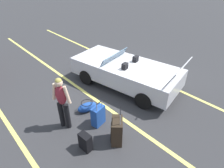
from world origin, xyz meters
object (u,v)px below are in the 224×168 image
(suitcase_large_black, at_px, (117,131))
(convertible_car, at_px, (121,70))
(suitcase_medium_bright, at_px, (98,116))
(duffel_bag, at_px, (87,107))
(traveler_person, at_px, (62,101))
(suitcase_small_carryon, at_px, (86,142))

(suitcase_large_black, bearing_deg, convertible_car, -92.44)
(suitcase_large_black, bearing_deg, suitcase_medium_bright, -48.77)
(duffel_bag, bearing_deg, convertible_car, -77.53)
(duffel_bag, bearing_deg, suitcase_medium_bright, 171.13)
(duffel_bag, height_order, traveler_person, traveler_person)
(suitcase_large_black, relative_size, suitcase_small_carryon, 2.11)
(duffel_bag, bearing_deg, traveler_person, 97.60)
(convertible_car, distance_m, duffel_bag, 2.10)
(traveler_person, bearing_deg, suitcase_medium_bright, -61.76)
(duffel_bag, distance_m, traveler_person, 1.17)
(convertible_car, bearing_deg, suitcase_large_black, 121.95)
(suitcase_medium_bright, height_order, duffel_bag, suitcase_medium_bright)
(suitcase_medium_bright, distance_m, duffel_bag, 0.72)
(suitcase_medium_bright, distance_m, traveler_person, 1.14)
(convertible_car, bearing_deg, suitcase_small_carryon, 108.48)
(suitcase_medium_bright, xyz_separation_m, suitcase_small_carryon, (-0.49, 0.82, -0.06))
(convertible_car, bearing_deg, duffel_bag, 91.90)
(convertible_car, xyz_separation_m, suitcase_large_black, (-1.99, 2.17, -0.22))
(suitcase_medium_bright, bearing_deg, traveler_person, 41.63)
(duffel_bag, xyz_separation_m, traveler_person, (-0.12, 0.87, 0.77))
(convertible_car, bearing_deg, traveler_person, 90.44)
(traveler_person, bearing_deg, duffel_bag, -16.68)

